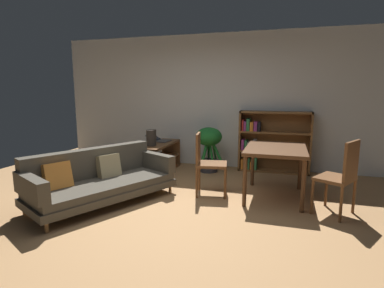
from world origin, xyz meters
name	(u,v)px	position (x,y,z in m)	size (l,w,h in m)	color
ground_plane	(169,211)	(0.00, 0.00, 0.00)	(8.16, 8.16, 0.00)	#A87A4C
back_wall_panel	(215,101)	(0.00, 2.70, 1.35)	(6.80, 0.10, 2.70)	silver
fabric_couch	(99,179)	(-1.07, 0.06, 0.34)	(1.66, 2.18, 0.74)	olive
media_console	(160,158)	(-0.89, 1.84, 0.28)	(0.40, 1.24, 0.56)	brown
open_laptop	(160,140)	(-1.00, 2.09, 0.59)	(0.46, 0.34, 0.12)	#333338
desk_speaker	(151,138)	(-0.94, 1.55, 0.71)	(0.18, 0.18, 0.30)	#2D2823
potted_floor_plant	(209,144)	(0.01, 2.13, 0.55)	(0.55, 0.53, 0.87)	#333338
dining_table	(276,153)	(1.30, 0.98, 0.67)	(0.85, 1.11, 0.75)	#56351E
dining_chair_near	(341,174)	(2.11, 0.52, 0.54)	(0.57, 0.59, 0.97)	brown
dining_chair_far	(207,161)	(0.30, 0.81, 0.53)	(0.51, 0.47, 0.94)	brown
bookshelf	(269,142)	(1.13, 2.52, 0.58)	(1.35, 0.31, 1.18)	brown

